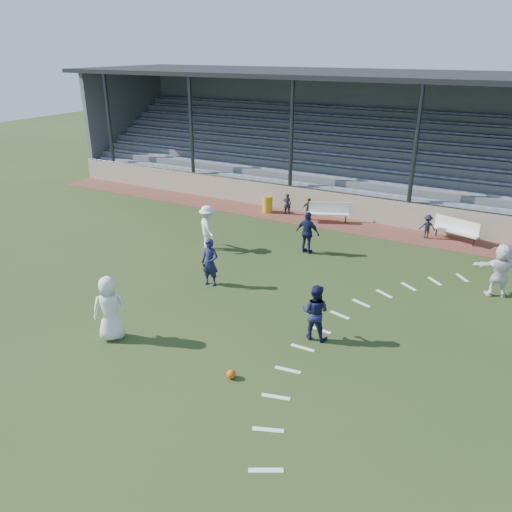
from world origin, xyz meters
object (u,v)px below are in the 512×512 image
(football, at_px, (231,374))
(player_navy_lead, at_px, (210,263))
(bench_left, at_px, (329,210))
(player_white_lead, at_px, (110,309))
(bench_right, at_px, (456,228))
(trash_bin, at_px, (267,204))

(football, distance_m, player_navy_lead, 5.55)
(bench_left, distance_m, player_white_lead, 12.84)
(bench_left, height_order, player_white_lead, player_white_lead)
(bench_right, xyz_separation_m, trash_bin, (-8.99, -0.33, -0.15))
(bench_left, relative_size, player_navy_lead, 1.17)
(bench_left, height_order, player_navy_lead, player_navy_lead)
(bench_right, xyz_separation_m, player_navy_lead, (-6.91, -8.71, 0.27))
(bench_left, xyz_separation_m, trash_bin, (-3.28, -0.04, -0.15))
(trash_bin, distance_m, player_white_lead, 12.78)
(trash_bin, bearing_deg, player_navy_lead, -76.10)
(trash_bin, relative_size, player_navy_lead, 0.48)
(bench_left, xyz_separation_m, player_navy_lead, (-1.21, -8.42, 0.27))
(player_white_lead, relative_size, player_navy_lead, 1.13)
(football, bearing_deg, player_navy_lead, 128.73)
(bench_left, height_order, bench_right, same)
(player_navy_lead, bearing_deg, trash_bin, 95.91)
(trash_bin, xyz_separation_m, football, (5.51, -12.68, -0.31))
(bench_right, distance_m, trash_bin, 8.99)
(trash_bin, relative_size, player_white_lead, 0.43)
(bench_left, bearing_deg, trash_bin, 157.17)
(player_white_lead, bearing_deg, player_navy_lead, -139.84)
(football, bearing_deg, player_white_lead, 179.97)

